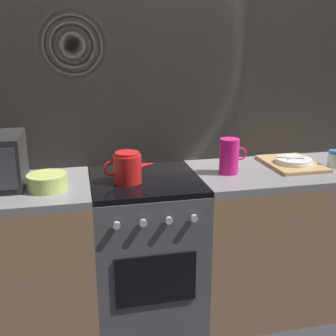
# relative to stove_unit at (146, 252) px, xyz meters

# --- Properties ---
(ground_plane) EXTENTS (8.00, 8.00, 0.00)m
(ground_plane) POSITION_rel_stove_unit_xyz_m (0.00, 0.00, -0.45)
(ground_plane) COLOR #2D2D33
(back_wall) EXTENTS (3.60, 0.05, 2.40)m
(back_wall) POSITION_rel_stove_unit_xyz_m (0.00, 0.32, 0.75)
(back_wall) COLOR #A39989
(back_wall) RESTS_ON ground_plane
(stove_unit) EXTENTS (0.60, 0.63, 0.90)m
(stove_unit) POSITION_rel_stove_unit_xyz_m (0.00, 0.00, 0.00)
(stove_unit) COLOR #4C4C51
(stove_unit) RESTS_ON ground_plane
(counter_right) EXTENTS (1.20, 0.60, 0.90)m
(counter_right) POSITION_rel_stove_unit_xyz_m (0.90, 0.00, 0.00)
(counter_right) COLOR #997251
(counter_right) RESTS_ON ground_plane
(kettle) EXTENTS (0.28, 0.15, 0.17)m
(kettle) POSITION_rel_stove_unit_xyz_m (-0.10, -0.05, 0.53)
(kettle) COLOR red
(kettle) RESTS_ON stove_unit
(mixing_bowl) EXTENTS (0.20, 0.20, 0.08)m
(mixing_bowl) POSITION_rel_stove_unit_xyz_m (-0.51, -0.07, 0.49)
(mixing_bowl) COLOR #B7D166
(mixing_bowl) RESTS_ON counter_left
(pitcher) EXTENTS (0.16, 0.11, 0.20)m
(pitcher) POSITION_rel_stove_unit_xyz_m (0.48, -0.01, 0.55)
(pitcher) COLOR #E5197A
(pitcher) RESTS_ON counter_right
(dish_pile) EXTENTS (0.30, 0.40, 0.06)m
(dish_pile) POSITION_rel_stove_unit_xyz_m (0.91, 0.05, 0.47)
(dish_pile) COLOR tan
(dish_pile) RESTS_ON counter_right
(spice_jar) EXTENTS (0.08, 0.08, 0.10)m
(spice_jar) POSITION_rel_stove_unit_xyz_m (1.14, -0.04, 0.50)
(spice_jar) COLOR silver
(spice_jar) RESTS_ON counter_right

